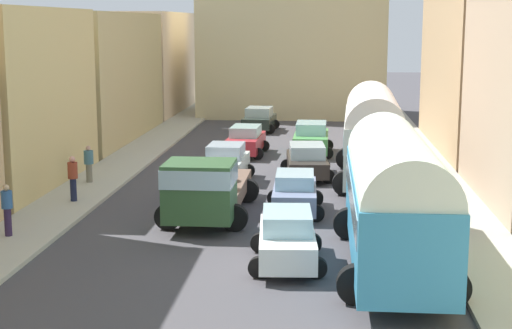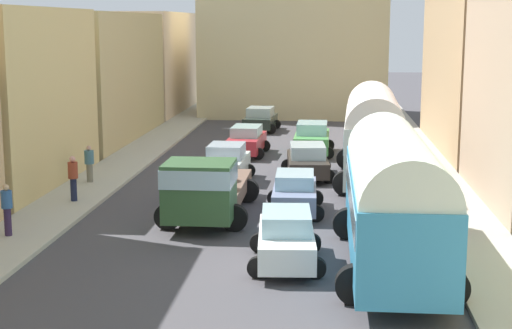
{
  "view_description": "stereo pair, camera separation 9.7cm",
  "coord_description": "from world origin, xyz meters",
  "px_view_note": "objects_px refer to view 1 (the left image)",
  "views": [
    {
      "loc": [
        2.46,
        -6.22,
        6.83
      ],
      "look_at": [
        0.0,
        21.44,
        1.74
      ],
      "focal_mm": 54.46,
      "sensor_mm": 36.0,
      "label": 1
    },
    {
      "loc": [
        2.55,
        -6.22,
        6.83
      ],
      "look_at": [
        0.0,
        21.44,
        1.74
      ],
      "focal_mm": 54.46,
      "sensor_mm": 36.0,
      "label": 2
    }
  ],
  "objects_px": {
    "parked_bus_1": "(373,130)",
    "parked_bus_0": "(394,194)",
    "car_4": "(295,193)",
    "car_6": "(311,139)",
    "car_2": "(259,119)",
    "pedestrian_4": "(89,163)",
    "car_3": "(287,238)",
    "cargo_truck_0": "(207,187)",
    "pedestrian_1": "(73,177)",
    "car_0": "(226,163)",
    "car_1": "(246,140)",
    "pedestrian_3": "(7,208)",
    "car_5": "(307,161)"
  },
  "relations": [
    {
      "from": "pedestrian_1",
      "to": "car_1",
      "type": "bearing_deg",
      "value": 65.29
    },
    {
      "from": "car_2",
      "to": "car_4",
      "type": "xyz_separation_m",
      "value": [
        3.12,
        -21.54,
        -0.01
      ]
    },
    {
      "from": "cargo_truck_0",
      "to": "car_5",
      "type": "xyz_separation_m",
      "value": [
        3.29,
        8.12,
        -0.47
      ]
    },
    {
      "from": "car_2",
      "to": "car_4",
      "type": "bearing_deg",
      "value": -81.76
    },
    {
      "from": "cargo_truck_0",
      "to": "car_5",
      "type": "relative_size",
      "value": 1.68
    },
    {
      "from": "pedestrian_1",
      "to": "car_4",
      "type": "bearing_deg",
      "value": -4.23
    },
    {
      "from": "car_1",
      "to": "car_4",
      "type": "bearing_deg",
      "value": -76.15
    },
    {
      "from": "car_4",
      "to": "pedestrian_4",
      "type": "height_order",
      "value": "pedestrian_4"
    },
    {
      "from": "car_4",
      "to": "car_6",
      "type": "relative_size",
      "value": 0.89
    },
    {
      "from": "pedestrian_3",
      "to": "car_0",
      "type": "bearing_deg",
      "value": 59.3
    },
    {
      "from": "car_2",
      "to": "car_5",
      "type": "distance_m",
      "value": 15.24
    },
    {
      "from": "car_0",
      "to": "car_3",
      "type": "relative_size",
      "value": 0.94
    },
    {
      "from": "pedestrian_3",
      "to": "car_2",
      "type": "bearing_deg",
      "value": 77.31
    },
    {
      "from": "parked_bus_1",
      "to": "car_4",
      "type": "xyz_separation_m",
      "value": [
        -3.11,
        -5.98,
        -1.5
      ]
    },
    {
      "from": "car_4",
      "to": "car_6",
      "type": "bearing_deg",
      "value": 88.43
    },
    {
      "from": "car_2",
      "to": "car_5",
      "type": "bearing_deg",
      "value": -77.12
    },
    {
      "from": "parked_bus_1",
      "to": "parked_bus_0",
      "type": "bearing_deg",
      "value": -90.5
    },
    {
      "from": "car_1",
      "to": "pedestrian_3",
      "type": "distance_m",
      "value": 17.71
    },
    {
      "from": "parked_bus_1",
      "to": "car_0",
      "type": "bearing_deg",
      "value": -174.24
    },
    {
      "from": "parked_bus_0",
      "to": "car_3",
      "type": "bearing_deg",
      "value": 179.28
    },
    {
      "from": "car_2",
      "to": "car_6",
      "type": "height_order",
      "value": "car_6"
    },
    {
      "from": "parked_bus_1",
      "to": "pedestrian_1",
      "type": "relative_size",
      "value": 5.02
    },
    {
      "from": "parked_bus_0",
      "to": "pedestrian_4",
      "type": "height_order",
      "value": "parked_bus_0"
    },
    {
      "from": "car_0",
      "to": "car_5",
      "type": "relative_size",
      "value": 0.87
    },
    {
      "from": "car_1",
      "to": "pedestrian_4",
      "type": "relative_size",
      "value": 2.45
    },
    {
      "from": "car_3",
      "to": "pedestrian_4",
      "type": "distance_m",
      "value": 13.62
    },
    {
      "from": "car_3",
      "to": "car_4",
      "type": "distance_m",
      "value": 6.14
    },
    {
      "from": "car_4",
      "to": "pedestrian_3",
      "type": "xyz_separation_m",
      "value": [
        -8.95,
        -4.34,
        0.28
      ]
    },
    {
      "from": "cargo_truck_0",
      "to": "pedestrian_1",
      "type": "distance_m",
      "value": 5.82
    },
    {
      "from": "car_1",
      "to": "car_2",
      "type": "distance_m",
      "value": 9.19
    },
    {
      "from": "parked_bus_0",
      "to": "car_1",
      "type": "height_order",
      "value": "parked_bus_0"
    },
    {
      "from": "parked_bus_1",
      "to": "car_6",
      "type": "distance_m",
      "value": 7.55
    },
    {
      "from": "car_5",
      "to": "parked_bus_1",
      "type": "bearing_deg",
      "value": -13.87
    },
    {
      "from": "car_2",
      "to": "car_4",
      "type": "relative_size",
      "value": 1.0
    },
    {
      "from": "cargo_truck_0",
      "to": "car_1",
      "type": "distance_m",
      "value": 13.8
    },
    {
      "from": "cargo_truck_0",
      "to": "pedestrian_4",
      "type": "height_order",
      "value": "cargo_truck_0"
    },
    {
      "from": "car_3",
      "to": "car_6",
      "type": "height_order",
      "value": "car_6"
    },
    {
      "from": "parked_bus_0",
      "to": "car_6",
      "type": "height_order",
      "value": "parked_bus_0"
    },
    {
      "from": "cargo_truck_0",
      "to": "parked_bus_1",
      "type": "bearing_deg",
      "value": 50.53
    },
    {
      "from": "cargo_truck_0",
      "to": "pedestrian_1",
      "type": "relative_size",
      "value": 3.8
    },
    {
      "from": "parked_bus_1",
      "to": "car_1",
      "type": "xyz_separation_m",
      "value": [
        -6.15,
        6.37,
        -1.48
      ]
    },
    {
      "from": "car_3",
      "to": "pedestrian_3",
      "type": "bearing_deg",
      "value": 168.68
    },
    {
      "from": "parked_bus_1",
      "to": "pedestrian_3",
      "type": "relative_size",
      "value": 5.19
    },
    {
      "from": "car_3",
      "to": "car_6",
      "type": "distance_m",
      "value": 19.02
    },
    {
      "from": "pedestrian_1",
      "to": "pedestrian_3",
      "type": "relative_size",
      "value": 1.03
    },
    {
      "from": "pedestrian_1",
      "to": "pedestrian_4",
      "type": "relative_size",
      "value": 1.09
    },
    {
      "from": "pedestrian_4",
      "to": "car_2",
      "type": "bearing_deg",
      "value": 71.6
    },
    {
      "from": "pedestrian_1",
      "to": "pedestrian_3",
      "type": "height_order",
      "value": "pedestrian_1"
    },
    {
      "from": "car_5",
      "to": "pedestrian_3",
      "type": "relative_size",
      "value": 2.34
    },
    {
      "from": "cargo_truck_0",
      "to": "car_0",
      "type": "distance_m",
      "value": 6.8
    }
  ]
}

